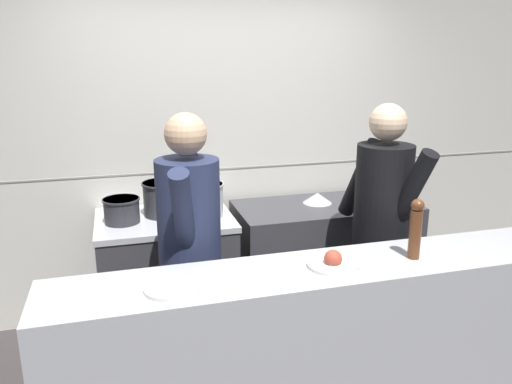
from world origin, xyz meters
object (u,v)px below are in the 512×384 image
sauce_pot (163,198)px  plated_dish_appetiser (333,262)px  plated_dish_main (172,287)px  oven_range (167,277)px  chef_sous (381,225)px  chef_head_cook (190,249)px  braising_pot (203,199)px  pepper_mill (416,228)px  mixing_bowl_steel (317,198)px  stock_pot (122,210)px  chefs_knife (370,207)px

sauce_pot → plated_dish_appetiser: bearing=-62.6°
plated_dish_main → plated_dish_appetiser: 0.80m
sauce_pot → oven_range: bearing=-95.7°
oven_range → chef_sous: bearing=-27.7°
oven_range → chef_head_cook: size_ratio=0.55×
braising_pot → pepper_mill: (0.87, -1.26, 0.14)m
mixing_bowl_steel → pepper_mill: 1.38m
mixing_bowl_steel → plated_dish_main: (-1.28, -1.38, 0.07)m
plated_dish_main → chef_sous: size_ratio=0.15×
chef_head_cook → chef_sous: chef_sous is taller
braising_pot → chef_head_cook: bearing=-105.8°
stock_pot → pepper_mill: 1.92m
chefs_knife → mixing_bowl_steel: bearing=144.2°
braising_pot → mixing_bowl_steel: braising_pot is taller
oven_range → sauce_pot: bearing=84.3°
braising_pot → chef_head_cook: chef_head_cook is taller
oven_range → plated_dish_main: bearing=-94.0°
sauce_pot → chef_head_cook: bearing=-85.4°
chefs_knife → pepper_mill: 1.21m
braising_pot → plated_dish_main: size_ratio=1.17×
oven_range → chef_head_cook: bearing=-84.6°
chef_sous → plated_dish_appetiser: bearing=-152.7°
braising_pot → chef_sous: (1.04, -0.65, -0.07)m
stock_pot → plated_dish_appetiser: size_ratio=0.97×
sauce_pot → chef_head_cook: size_ratio=0.17×
braising_pot → plated_dish_main: (-0.37, -1.28, -0.02)m
chefs_knife → plated_dish_appetiser: (-0.81, -1.11, 0.12)m
mixing_bowl_steel → chefs_knife: (0.33, -0.24, -0.03)m
stock_pot → plated_dish_main: 1.30m
plated_dish_main → chef_sous: chef_sous is taller
mixing_bowl_steel → plated_dish_appetiser: (-0.48, -1.34, 0.08)m
mixing_bowl_steel → chef_sous: size_ratio=0.13×
pepper_mill → oven_range: bearing=131.4°
chefs_knife → pepper_mill: bearing=-107.9°
chefs_knife → stock_pot: bearing=175.4°
chef_head_cook → oven_range: bearing=110.3°
oven_range → sauce_pot: size_ratio=3.18×
plated_dish_appetiser → braising_pot: bearing=109.0°
braising_pot → chef_sous: size_ratio=0.17×
chef_head_cook → pepper_mill: bearing=-12.2°
braising_pot → chef_sous: chef_sous is taller
stock_pot → pepper_mill: bearing=-41.5°
braising_pot → mixing_bowl_steel: 0.92m
mixing_bowl_steel → oven_range: bearing=-177.2°
oven_range → plated_dish_main: 1.44m
stock_pot → braising_pot: braising_pot is taller
pepper_mill → chef_head_cook: size_ratio=0.18×
stock_pot → plated_dish_appetiser: plated_dish_appetiser is taller
chefs_knife → plated_dish_appetiser: plated_dish_appetiser is taller
mixing_bowl_steel → pepper_mill: pepper_mill is taller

